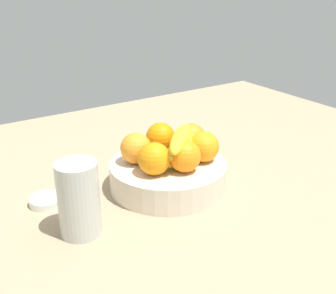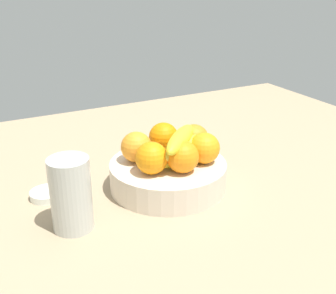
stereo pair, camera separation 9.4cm
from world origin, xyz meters
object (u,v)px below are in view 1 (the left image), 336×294
(orange_front_right, at_px, (154,159))
(thermos_tumbler, at_px, (79,199))
(banana_bunch, at_px, (183,147))
(orange_top_stack, at_px, (161,137))
(orange_back_left, at_px, (204,147))
(orange_front_left, at_px, (136,148))
(orange_back_right, at_px, (191,138))
(fruit_bowl, at_px, (168,175))
(orange_center, at_px, (185,156))
(jar_lid, at_px, (46,201))

(orange_front_right, bearing_deg, thermos_tumbler, 9.92)
(banana_bunch, bearing_deg, orange_top_stack, -87.14)
(orange_back_left, bearing_deg, orange_front_left, -29.73)
(banana_bunch, bearing_deg, orange_front_left, -35.60)
(orange_back_right, relative_size, orange_top_stack, 1.00)
(banana_bunch, bearing_deg, orange_front_right, 5.84)
(thermos_tumbler, bearing_deg, banana_bunch, -171.32)
(orange_front_left, xyz_separation_m, banana_bunch, (-0.09, 0.06, 0.01))
(orange_front_right, height_order, orange_top_stack, same)
(orange_back_left, height_order, thermos_tumbler, thermos_tumbler)
(orange_back_right, bearing_deg, fruit_bowl, 15.20)
(orange_front_right, xyz_separation_m, orange_back_left, (-0.13, 0.01, 0.00))
(banana_bunch, bearing_deg, orange_center, 58.94)
(orange_center, relative_size, orange_back_left, 1.00)
(orange_front_right, distance_m, orange_top_stack, 0.13)
(jar_lid, bearing_deg, orange_back_left, 161.04)
(orange_center, xyz_separation_m, thermos_tumbler, (0.26, 0.01, -0.02))
(fruit_bowl, height_order, orange_back_left, orange_back_left)
(thermos_tumbler, bearing_deg, jar_lid, -81.68)
(orange_back_left, relative_size, jar_lid, 0.97)
(orange_front_right, height_order, orange_back_left, same)
(fruit_bowl, height_order, orange_center, orange_center)
(fruit_bowl, height_order, orange_top_stack, orange_top_stack)
(banana_bunch, relative_size, jar_lid, 2.34)
(orange_center, bearing_deg, orange_back_left, -163.78)
(orange_back_left, distance_m, orange_back_right, 0.06)
(fruit_bowl, bearing_deg, orange_front_right, 28.89)
(orange_back_left, relative_size, banana_bunch, 0.41)
(orange_front_left, height_order, thermos_tumbler, thermos_tumbler)
(orange_front_left, relative_size, jar_lid, 0.97)
(fruit_bowl, relative_size, orange_top_stack, 3.78)
(orange_front_left, xyz_separation_m, orange_front_right, (-0.00, 0.07, 0.00))
(thermos_tumbler, bearing_deg, orange_back_left, -175.11)
(jar_lid, bearing_deg, orange_front_right, 152.06)
(orange_back_right, xyz_separation_m, banana_bunch, (0.06, 0.05, 0.01))
(fruit_bowl, xyz_separation_m, thermos_tumbler, (0.25, 0.07, 0.04))
(orange_front_right, distance_m, orange_back_right, 0.15)
(orange_back_left, relative_size, orange_back_right, 1.00)
(fruit_bowl, distance_m, jar_lid, 0.28)
(orange_front_right, relative_size, orange_top_stack, 1.00)
(orange_top_stack, bearing_deg, banana_bunch, 92.86)
(orange_front_left, xyz_separation_m, thermos_tumbler, (0.19, 0.11, -0.02))
(orange_front_left, distance_m, orange_front_right, 0.07)
(orange_top_stack, distance_m, thermos_tumbler, 0.30)
(orange_back_right, xyz_separation_m, jar_lid, (0.36, -0.06, -0.09))
(orange_center, height_order, orange_top_stack, same)
(orange_front_left, height_order, orange_center, same)
(orange_top_stack, height_order, thermos_tumbler, thermos_tumbler)
(orange_front_left, xyz_separation_m, orange_back_left, (-0.14, 0.08, 0.00))
(orange_center, relative_size, banana_bunch, 0.41)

